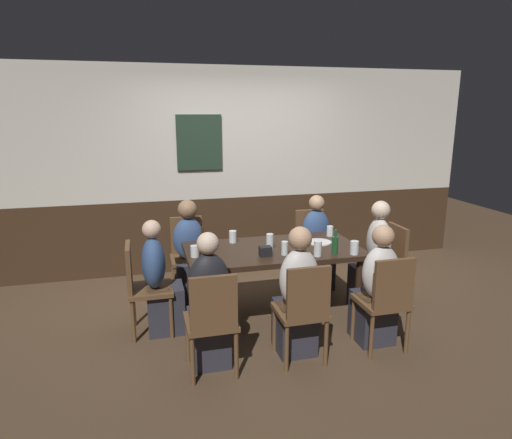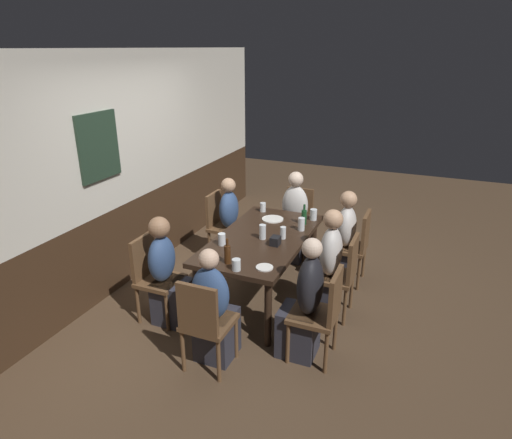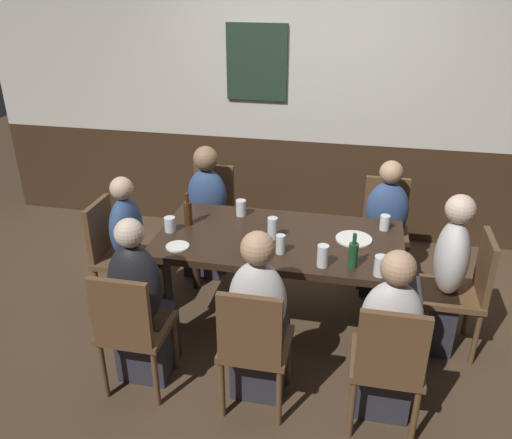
{
  "view_description": "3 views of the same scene",
  "coord_description": "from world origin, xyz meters",
  "views": [
    {
      "loc": [
        -1.22,
        -4.03,
        2.06
      ],
      "look_at": [
        -0.15,
        0.08,
        1.02
      ],
      "focal_mm": 31.38,
      "sensor_mm": 36.0,
      "label": 1
    },
    {
      "loc": [
        -3.96,
        -1.58,
        2.61
      ],
      "look_at": [
        -0.21,
        -0.02,
        1.01
      ],
      "focal_mm": 30.94,
      "sensor_mm": 36.0,
      "label": 2
    },
    {
      "loc": [
        0.5,
        -3.2,
        2.42
      ],
      "look_at": [
        -0.15,
        -0.06,
        0.89
      ],
      "focal_mm": 36.56,
      "sensor_mm": 36.0,
      "label": 3
    }
  ],
  "objects": [
    {
      "name": "plate_white_small",
      "position": [
        -0.65,
        -0.29,
        0.75
      ],
      "size": [
        0.16,
        0.16,
        0.01
      ],
      "primitive_type": "cylinder",
      "color": "white",
      "rests_on": "dining_table"
    },
    {
      "name": "person_mid_near",
      "position": [
        0.0,
        -0.7,
        0.48
      ],
      "size": [
        0.34,
        0.37,
        1.15
      ],
      "color": "#2D2D38",
      "rests_on": "ground_plane"
    },
    {
      "name": "highball_clear",
      "position": [
        0.68,
        -0.37,
        0.8
      ],
      "size": [
        0.08,
        0.08,
        0.13
      ],
      "color": "silver",
      "rests_on": "dining_table"
    },
    {
      "name": "tumbler_water",
      "position": [
        0.72,
        0.27,
        0.79
      ],
      "size": [
        0.07,
        0.07,
        0.11
      ],
      "color": "silver",
      "rests_on": "dining_table"
    },
    {
      "name": "person_head_east",
      "position": [
        1.11,
        0.0,
        0.49
      ],
      "size": [
        0.37,
        0.34,
        1.16
      ],
      "color": "#2D2D38",
      "rests_on": "ground_plane"
    },
    {
      "name": "dining_table",
      "position": [
        0.0,
        0.0,
        0.66
      ],
      "size": [
        1.71,
        0.9,
        0.74
      ],
      "color": "black",
      "rests_on": "ground_plane"
    },
    {
      "name": "chair_left_near",
      "position": [
        -0.75,
        -0.86,
        0.5
      ],
      "size": [
        0.4,
        0.4,
        0.88
      ],
      "color": "brown",
      "rests_on": "ground_plane"
    },
    {
      "name": "person_right_far",
      "position": [
        0.75,
        0.7,
        0.46
      ],
      "size": [
        0.34,
        0.37,
        1.1
      ],
      "color": "#2D2D38",
      "rests_on": "ground_plane"
    },
    {
      "name": "beer_glass_tall",
      "position": [
        0.33,
        -0.33,
        0.8
      ],
      "size": [
        0.07,
        0.07,
        0.14
      ],
      "color": "silver",
      "rests_on": "dining_table"
    },
    {
      "name": "chair_head_west",
      "position": [
        -1.27,
        0.0,
        0.5
      ],
      "size": [
        0.4,
        0.4,
        0.88
      ],
      "color": "brown",
      "rests_on": "ground_plane"
    },
    {
      "name": "person_left_near",
      "position": [
        -0.75,
        -0.7,
        0.48
      ],
      "size": [
        0.34,
        0.37,
        1.15
      ],
      "color": "#2D2D38",
      "rests_on": "ground_plane"
    },
    {
      "name": "tumbler_short",
      "position": [
        -0.04,
        -0.03,
        0.81
      ],
      "size": [
        0.07,
        0.07,
        0.16
      ],
      "color": "silver",
      "rests_on": "dining_table"
    },
    {
      "name": "chair_head_east",
      "position": [
        1.27,
        0.0,
        0.5
      ],
      "size": [
        0.4,
        0.4,
        0.88
      ],
      "color": "brown",
      "rests_on": "ground_plane"
    },
    {
      "name": "pint_glass_pale",
      "position": [
        -0.78,
        -0.07,
        0.79
      ],
      "size": [
        0.08,
        0.08,
        0.11
      ],
      "color": "silver",
      "rests_on": "dining_table"
    },
    {
      "name": "person_right_near",
      "position": [
        0.75,
        -0.7,
        0.47
      ],
      "size": [
        0.34,
        0.37,
        1.11
      ],
      "color": "#2D2D38",
      "rests_on": "ground_plane"
    },
    {
      "name": "chair_mid_near",
      "position": [
        0.0,
        -0.86,
        0.5
      ],
      "size": [
        0.4,
        0.4,
        0.88
      ],
      "color": "brown",
      "rests_on": "ground_plane"
    },
    {
      "name": "person_head_west",
      "position": [
        -1.11,
        0.0,
        0.46
      ],
      "size": [
        0.37,
        0.34,
        1.1
      ],
      "color": "#2D2D38",
      "rests_on": "ground_plane"
    },
    {
      "name": "plate_white_large",
      "position": [
        0.51,
        0.07,
        0.75
      ],
      "size": [
        0.25,
        0.25,
        0.01
      ],
      "primitive_type": "cylinder",
      "color": "white",
      "rests_on": "dining_table"
    },
    {
      "name": "pint_glass_stout",
      "position": [
        0.04,
        -0.22,
        0.8
      ],
      "size": [
        0.06,
        0.06,
        0.13
      ],
      "color": "silver",
      "rests_on": "dining_table"
    },
    {
      "name": "chair_right_far",
      "position": [
        0.75,
        0.86,
        0.5
      ],
      "size": [
        0.4,
        0.4,
        0.88
      ],
      "color": "brown",
      "rests_on": "ground_plane"
    },
    {
      "name": "chair_left_far",
      "position": [
        -0.75,
        0.86,
        0.5
      ],
      "size": [
        0.4,
        0.4,
        0.88
      ],
      "color": "brown",
      "rests_on": "ground_plane"
    },
    {
      "name": "beer_bottle_brown",
      "position": [
        -0.69,
        0.06,
        0.84
      ],
      "size": [
        0.06,
        0.06,
        0.25
      ],
      "color": "#42230F",
      "rests_on": "dining_table"
    },
    {
      "name": "wall_back",
      "position": [
        -0.0,
        1.65,
        1.3
      ],
      "size": [
        6.4,
        0.13,
        2.6
      ],
      "color": "#3D2819",
      "rests_on": "ground_plane"
    },
    {
      "name": "beer_glass_half",
      "position": [
        -0.34,
        0.29,
        0.8
      ],
      "size": [
        0.08,
        0.08,
        0.12
      ],
      "color": "silver",
      "rests_on": "dining_table"
    },
    {
      "name": "ground_plane",
      "position": [
        0.0,
        0.0,
        0.0
      ],
      "size": [
        12.0,
        12.0,
        0.0
      ],
      "primitive_type": "plane",
      "color": "#4C3826"
    },
    {
      "name": "person_left_far",
      "position": [
        -0.75,
        0.7,
        0.48
      ],
      "size": [
        0.34,
        0.37,
        1.12
      ],
      "color": "#2D2D38",
      "rests_on": "ground_plane"
    },
    {
      "name": "condiment_caddy",
      "position": [
        -0.14,
        -0.21,
        0.79
      ],
      "size": [
        0.11,
        0.09,
        0.09
      ],
      "primitive_type": "cube",
      "color": "black",
      "rests_on": "dining_table"
    },
    {
      "name": "beer_bottle_green",
      "position": [
        0.52,
        -0.31,
        0.83
      ],
      "size": [
        0.06,
        0.06,
        0.23
      ],
      "color": "#194723",
      "rests_on": "dining_table"
    },
    {
      "name": "chair_right_near",
      "position": [
        0.75,
        -0.86,
        0.5
      ],
      "size": [
        0.4,
        0.4,
        0.88
      ],
      "color": "brown",
      "rests_on": "ground_plane"
    }
  ]
}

